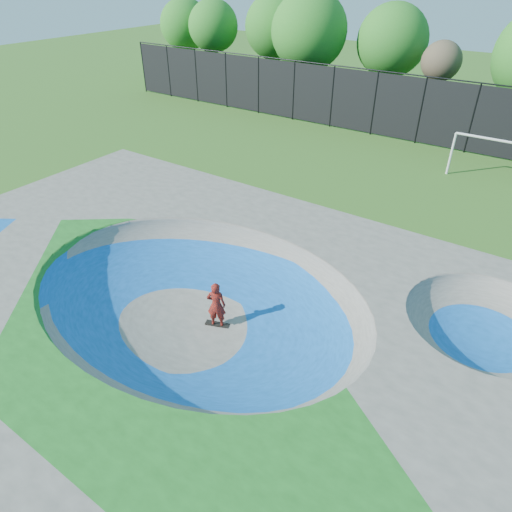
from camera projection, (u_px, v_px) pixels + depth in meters
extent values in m
plane|color=#2C5A19|center=(199.00, 326.00, 14.38)|extent=(120.00, 120.00, 0.00)
cube|color=gray|center=(197.00, 308.00, 13.97)|extent=(22.00, 14.00, 1.50)
imported|color=red|center=(216.00, 305.00, 14.00)|extent=(0.70, 0.60, 1.62)
cube|color=black|center=(217.00, 324.00, 14.43)|extent=(0.81, 0.46, 0.05)
cylinder|color=silver|center=(451.00, 154.00, 24.12)|extent=(0.12, 0.12, 2.24)
cylinder|color=silver|center=(491.00, 139.00, 22.72)|extent=(3.36, 0.12, 0.12)
cylinder|color=black|center=(143.00, 67.00, 39.22)|extent=(0.09, 0.09, 4.00)
cylinder|color=black|center=(169.00, 71.00, 37.80)|extent=(0.09, 0.09, 4.00)
cylinder|color=black|center=(196.00, 76.00, 36.37)|extent=(0.09, 0.09, 4.00)
cylinder|color=black|center=(226.00, 80.00, 34.95)|extent=(0.09, 0.09, 4.00)
cylinder|color=black|center=(259.00, 86.00, 33.52)|extent=(0.09, 0.09, 4.00)
cylinder|color=black|center=(294.00, 91.00, 32.10)|extent=(0.09, 0.09, 4.00)
cylinder|color=black|center=(332.00, 97.00, 30.67)|extent=(0.09, 0.09, 4.00)
cylinder|color=black|center=(374.00, 104.00, 29.25)|extent=(0.09, 0.09, 4.00)
cylinder|color=black|center=(421.00, 111.00, 27.82)|extent=(0.09, 0.09, 4.00)
cylinder|color=black|center=(472.00, 119.00, 26.40)|extent=(0.09, 0.09, 4.00)
cube|color=black|center=(421.00, 111.00, 27.82)|extent=(48.00, 0.03, 3.80)
cylinder|color=black|center=(428.00, 77.00, 26.74)|extent=(48.00, 0.08, 0.08)
cylinder|color=#3F291F|center=(188.00, 63.00, 43.33)|extent=(0.44, 0.44, 3.15)
sphere|color=#216C1C|center=(185.00, 25.00, 41.56)|extent=(4.49, 4.49, 4.49)
cylinder|color=#3F291F|center=(215.00, 68.00, 40.39)|extent=(0.44, 0.44, 3.51)
sphere|color=#216C1C|center=(213.00, 26.00, 38.58)|extent=(4.20, 4.20, 4.20)
cylinder|color=#3F291F|center=(275.00, 73.00, 39.02)|extent=(0.44, 0.44, 3.31)
sphere|color=#216C1C|center=(276.00, 27.00, 37.08)|extent=(5.09, 5.09, 5.09)
cylinder|color=#3F291F|center=(306.00, 84.00, 35.52)|extent=(0.44, 0.44, 3.28)
sphere|color=#216C1C|center=(309.00, 31.00, 33.49)|extent=(5.60, 5.60, 5.60)
cylinder|color=#3F291F|center=(385.00, 90.00, 34.34)|extent=(0.44, 0.44, 3.06)
sphere|color=#216C1C|center=(392.00, 40.00, 32.48)|extent=(5.01, 5.01, 5.01)
cylinder|color=#3F291F|center=(433.00, 102.00, 31.52)|extent=(0.44, 0.44, 3.04)
sphere|color=brown|center=(441.00, 61.00, 30.10)|extent=(2.60, 2.60, 2.60)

